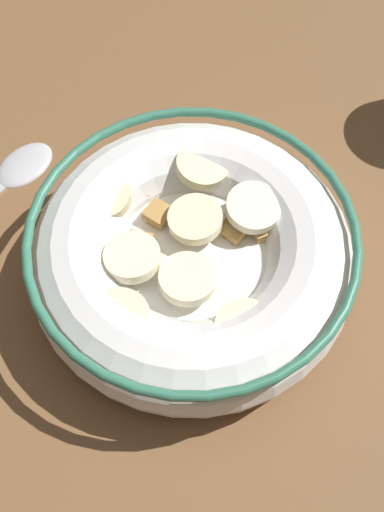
% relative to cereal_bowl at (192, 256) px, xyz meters
% --- Properties ---
extents(ground_plane, '(1.38, 1.38, 0.02)m').
position_rel_cereal_bowl_xyz_m(ground_plane, '(0.00, -0.00, -0.04)').
color(ground_plane, brown).
extents(cereal_bowl, '(0.20, 0.20, 0.05)m').
position_rel_cereal_bowl_xyz_m(cereal_bowl, '(0.00, 0.00, 0.00)').
color(cereal_bowl, white).
rests_on(cereal_bowl, ground_plane).
extents(spoon, '(0.09, 0.13, 0.01)m').
position_rel_cereal_bowl_xyz_m(spoon, '(-0.14, 0.06, -0.03)').
color(spoon, '#B7B7BC').
rests_on(spoon, ground_plane).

